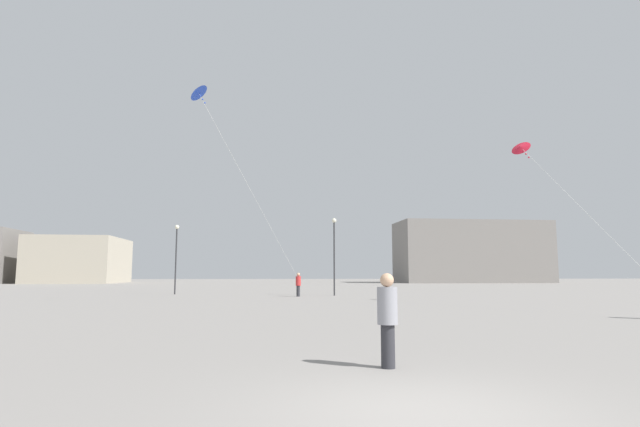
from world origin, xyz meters
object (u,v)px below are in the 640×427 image
person_in_grey (387,316)px  kite_cobalt_diamond (199,94)px  building_centre_hall (80,260)px  kite_crimson_diamond (522,148)px  building_right_hall (472,252)px  lamppost_east (176,248)px  person_in_red (298,283)px  lamppost_west (334,245)px

person_in_grey → kite_cobalt_diamond: size_ratio=0.15×
kite_cobalt_diamond → building_centre_hall: bearing=115.4°
person_in_grey → kite_crimson_diamond: size_ratio=0.17×
person_in_grey → kite_cobalt_diamond: bearing=168.0°
building_centre_hall → building_right_hall: building_right_hall is taller
kite_crimson_diamond → building_right_hall: (22.43, 63.43, -3.39)m
kite_cobalt_diamond → building_centre_hall: kite_cobalt_diamond is taller
building_right_hall → lamppost_east: 66.10m
person_in_red → building_right_hall: bearing=169.9°
lamppost_east → person_in_grey: bearing=-72.7°
person_in_grey → building_right_hall: size_ratio=0.06×
person_in_red → kite_crimson_diamond: kite_crimson_diamond is taller
kite_cobalt_diamond → lamppost_west: 15.79m
kite_crimson_diamond → lamppost_east: (-22.71, 15.18, -5.27)m
building_centre_hall → building_right_hall: 72.08m
lamppost_west → building_centre_hall: bearing=126.0°
kite_cobalt_diamond → building_centre_hall: (-30.39, 63.96, -8.60)m
building_centre_hall → lamppost_west: 67.65m
building_centre_hall → lamppost_west: building_centre_hall is taller
kite_crimson_diamond → lamppost_west: bearing=129.9°
person_in_grey → kite_crimson_diamond: (12.33, 18.22, 8.12)m
kite_crimson_diamond → lamppost_east: bearing=146.2°
kite_cobalt_diamond → kite_crimson_diamond: (19.18, -2.45, -3.58)m
building_right_hall → person_in_red: bearing=-123.5°
person_in_grey → lamppost_west: size_ratio=0.28×
building_right_hall → lamppost_east: bearing=-133.1°
person_in_grey → person_in_red: bearing=150.4°
person_in_grey → person_in_red: (-0.34, 28.65, 0.02)m
person_in_grey → lamppost_west: (2.56, 29.93, 3.02)m
kite_cobalt_diamond → building_right_hall: 74.15m
building_right_hall → lamppost_east: size_ratio=4.83×
person_in_red → building_centre_hall: building_centre_hall is taller
kite_crimson_diamond → person_in_red: bearing=140.6°
kite_crimson_diamond → lamppost_west: (-9.77, 11.71, -5.10)m
person_in_red → kite_cobalt_diamond: size_ratio=0.15×
person_in_grey → kite_crimson_diamond: kite_crimson_diamond is taller
kite_crimson_diamond → building_centre_hall: size_ratio=0.59×
building_centre_hall → lamppost_east: 57.84m
kite_cobalt_diamond → lamppost_west: kite_cobalt_diamond is taller
kite_cobalt_diamond → lamppost_east: bearing=105.5°
person_in_grey → lamppost_east: lamppost_east is taller
kite_cobalt_diamond → lamppost_west: size_ratio=1.96×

